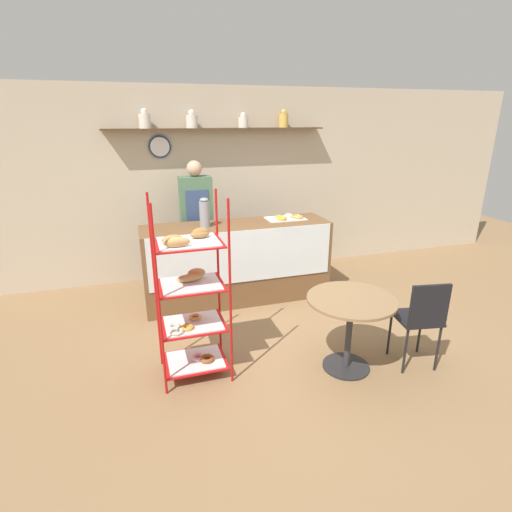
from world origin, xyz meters
The scene contains 9 objects.
ground_plane centered at (0.00, 0.00, 0.00)m, with size 14.00×14.00×0.00m, color olive.
back_wall centered at (0.00, 2.31, 1.37)m, with size 10.00×0.30×2.70m.
display_counter centered at (0.00, 1.25, 0.51)m, with size 2.36×0.64×1.02m.
pastry_rack centered at (-0.80, -0.21, 0.79)m, with size 0.61×0.49×1.68m.
person_worker centered at (-0.41, 1.78, 0.96)m, with size 0.42×0.23×1.76m.
cafe_table centered at (0.60, -0.56, 0.55)m, with size 0.81×0.81×0.73m.
cafe_chair centered at (1.23, -0.76, 0.55)m, with size 0.44×0.44×0.89m.
coffee_carafe centered at (-0.40, 1.25, 1.19)m, with size 0.12×0.12×0.36m.
donut_tray_counter centered at (0.70, 1.31, 1.04)m, with size 0.50×0.31×0.05m.
Camera 1 is at (-1.21, -3.44, 2.27)m, focal length 28.00 mm.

